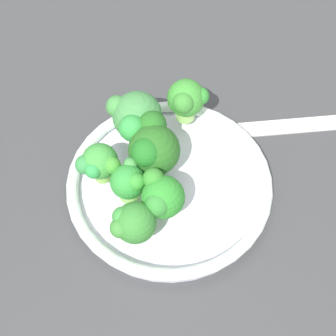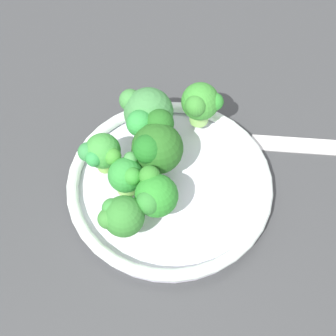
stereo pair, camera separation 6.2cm
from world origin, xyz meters
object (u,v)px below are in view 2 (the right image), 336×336
Objects in this scene: broccoli_floret_1 at (122,216)px; broccoli_floret_5 at (101,153)px; broccoli_floret_2 at (201,103)px; broccoli_floret_4 at (127,176)px; broccoli_floret_3 at (158,144)px; bowl at (168,186)px; broccoli_floret_0 at (155,195)px; broccoli_floret_6 at (147,115)px.

broccoli_floret_5 reaches higher than broccoli_floret_1.
broccoli_floret_2 is 14.59cm from broccoli_floret_4.
broccoli_floret_1 is 0.79× the size of broccoli_floret_3.
broccoli_floret_5 is at bearing 99.82° from broccoli_floret_4.
broccoli_floret_3 is 5.70cm from broccoli_floret_4.
bowl is 4.80× the size of broccoli_floret_4.
broccoli_floret_3 reaches higher than bowl.
broccoli_floret_1 is at bearing 178.33° from broccoli_floret_0.
broccoli_floret_6 is at bearing 59.63° from broccoli_floret_0.
bowl is 6.69cm from broccoli_floret_0.
broccoli_floret_4 is at bearing -169.63° from broccoli_floret_3.
broccoli_floret_2 is 0.82× the size of broccoli_floret_6.
broccoli_floret_4 is at bearing -80.18° from broccoli_floret_5.
broccoli_floret_6 reaches higher than broccoli_floret_2.
bowl is 9.84cm from broccoli_floret_6.
broccoli_floret_4 is 9.33cm from broccoli_floret_6.
broccoli_floret_5 is at bearing 101.95° from broccoli_floret_0.
broccoli_floret_3 reaches higher than broccoli_floret_1.
broccoli_floret_5 is at bearing 131.11° from bowl.
broccoli_floret_0 is at bearing -75.95° from broccoli_floret_4.
broccoli_floret_5 is (-6.29, 3.49, -0.72)cm from broccoli_floret_3.
broccoli_floret_4 is (-14.21, -3.25, -0.65)cm from broccoli_floret_2.
broccoli_floret_2 is 1.17× the size of broccoli_floret_4.
broccoli_floret_1 is (-4.75, 0.14, -0.25)cm from broccoli_floret_0.
broccoli_floret_0 reaches higher than bowl.
broccoli_floret_1 reaches higher than broccoli_floret_4.
broccoli_floret_1 is at bearing -149.59° from broccoli_floret_3.
broccoli_floret_2 is (17.84, 7.60, 0.65)cm from broccoli_floret_1.
broccoli_floret_3 reaches higher than broccoli_floret_0.
broccoli_floret_6 is at bearing 159.41° from broccoli_floret_2.
broccoli_floret_3 is 1.29× the size of broccoli_floret_4.
broccoli_floret_4 is 4.58cm from broccoli_floret_5.
broccoli_floret_1 is at bearing -156.91° from broccoli_floret_2.
broccoli_floret_2 is (13.08, 7.74, 0.40)cm from broccoli_floret_0.
broccoli_floret_6 reaches higher than broccoli_floret_5.
bowl is 3.37× the size of broccoli_floret_6.
broccoli_floret_4 is at bearing -140.78° from broccoli_floret_6.
broccoli_floret_3 is (-8.70, -2.24, 0.43)cm from broccoli_floret_2.
broccoli_floret_1 is at bearing -129.81° from broccoli_floret_4.
broccoli_floret_0 is 4.76cm from broccoli_floret_1.
broccoli_floret_3 reaches higher than broccoli_floret_4.
broccoli_floret_1 is 14.92cm from broccoli_floret_6.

